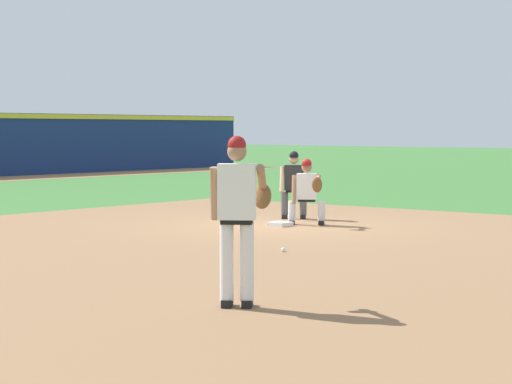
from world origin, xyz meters
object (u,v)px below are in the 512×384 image
baseball (283,250)px  first_baseman (307,189)px  first_base_bag (280,224)px  umpire (294,182)px  pitcher (239,210)px

baseball → first_baseman: (3.79, 2.32, 0.69)m
first_baseman → first_base_bag: bearing=153.3°
first_baseman → umpire: bearing=47.8°
first_base_bag → first_baseman: (0.54, -0.27, 0.69)m
first_base_bag → pitcher: (-7.39, -5.17, 1.01)m
pitcher → umpire: (8.91, 5.98, -0.27)m
first_base_bag → first_baseman: first_baseman is taller
first_base_bag → baseball: (-3.25, -2.59, -0.01)m
baseball → first_baseman: 4.49m
first_base_bag → baseball: 4.15m
umpire → baseball: bearing=-144.5°
first_base_bag → first_baseman: bearing=-26.7°
baseball → umpire: (4.76, 3.40, 0.76)m
first_base_bag → umpire: bearing=28.1°
baseball → first_base_bag: bearing=38.5°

